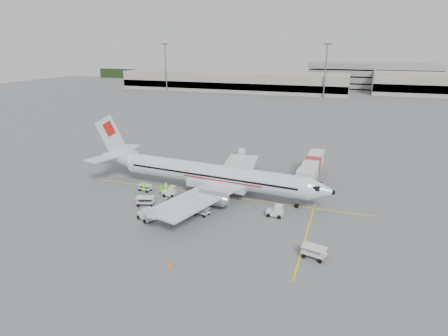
{
  "coord_description": "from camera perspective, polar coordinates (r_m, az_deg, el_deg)",
  "views": [
    {
      "loc": [
        17.81,
        -49.35,
        21.79
      ],
      "look_at": [
        0.0,
        2.0,
        3.8
      ],
      "focal_mm": 30.0,
      "sensor_mm": 36.0,
      "label": 1
    }
  ],
  "objects": [
    {
      "name": "mast_west",
      "position": [
        189.3,
        -8.85,
        14.84
      ],
      "size": [
        3.2,
        1.2,
        22.0
      ],
      "primitive_type": null,
      "color": "slate",
      "rests_on": "ground"
    },
    {
      "name": "stripe_lead",
      "position": [
        56.81,
        -0.66,
        -4.24
      ],
      "size": [
        44.0,
        0.2,
        0.01
      ],
      "primitive_type": "cube",
      "color": "yellow",
      "rests_on": "ground"
    },
    {
      "name": "belt_loader",
      "position": [
        53.78,
        -6.65,
        -4.34
      ],
      "size": [
        4.56,
        2.17,
        2.38
      ],
      "primitive_type": null,
      "rotation": [
        0.0,
        0.0,
        0.12
      ],
      "color": "silver",
      "rests_on": "ground"
    },
    {
      "name": "crew_a",
      "position": [
        58.4,
        -8.85,
        -2.96
      ],
      "size": [
        0.7,
        0.6,
        1.63
      ],
      "primitive_type": "imported",
      "rotation": [
        0.0,
        0.0,
        0.42
      ],
      "color": "#88F40E",
      "rests_on": "ground"
    },
    {
      "name": "cart_empty_b",
      "position": [
        42.06,
        13.56,
        -12.4
      ],
      "size": [
        2.85,
        2.09,
        1.34
      ],
      "primitive_type": null,
      "rotation": [
        0.0,
        0.0,
        -0.24
      ],
      "color": "silver",
      "rests_on": "ground"
    },
    {
      "name": "parking_garage",
      "position": [
        210.0,
        21.62,
        13.04
      ],
      "size": [
        62.0,
        24.0,
        14.0
      ],
      "primitive_type": null,
      "color": "slate",
      "rests_on": "ground"
    },
    {
      "name": "tug_mid",
      "position": [
        50.0,
        -11.83,
        -6.81
      ],
      "size": [
        2.67,
        2.26,
        1.79
      ],
      "primitive_type": null,
      "rotation": [
        0.0,
        0.0,
        -0.49
      ],
      "color": "silver",
      "rests_on": "ground"
    },
    {
      "name": "cone_port",
      "position": [
        73.44,
        0.23,
        1.29
      ],
      "size": [
        0.35,
        0.35,
        0.58
      ],
      "primitive_type": "cone",
      "color": "orange",
      "rests_on": "ground"
    },
    {
      "name": "cone_stbd",
      "position": [
        40.15,
        -8.3,
        -14.17
      ],
      "size": [
        0.44,
        0.44,
        0.71
      ],
      "primitive_type": "cone",
      "color": "orange",
      "rests_on": "ground"
    },
    {
      "name": "crew_b",
      "position": [
        57.04,
        -9.52,
        -3.48
      ],
      "size": [
        1.06,
        1.02,
        1.73
      ],
      "primitive_type": "imported",
      "rotation": [
        0.0,
        0.0,
        -0.62
      ],
      "color": "#88F40E",
      "rests_on": "ground"
    },
    {
      "name": "cone_nose",
      "position": [
        56.5,
        12.28,
        -4.44
      ],
      "size": [
        0.42,
        0.42,
        0.69
      ],
      "primitive_type": "cone",
      "color": "orange",
      "rests_on": "ground"
    },
    {
      "name": "cart_loaded_a",
      "position": [
        54.41,
        -11.9,
        -4.98
      ],
      "size": [
        2.77,
        2.06,
        1.29
      ],
      "primitive_type": null,
      "rotation": [
        0.0,
        0.0,
        0.27
      ],
      "color": "silver",
      "rests_on": "ground"
    },
    {
      "name": "ground",
      "position": [
        56.81,
        -0.66,
        -4.24
      ],
      "size": [
        360.0,
        360.0,
        0.0
      ],
      "primitive_type": "plane",
      "color": "#56595B"
    },
    {
      "name": "aircraft",
      "position": [
        55.79,
        -1.75,
        1.11
      ],
      "size": [
        40.84,
        33.25,
        10.6
      ],
      "primitive_type": null,
      "rotation": [
        0.0,
        0.0,
        -0.08
      ],
      "color": "silver",
      "rests_on": "ground"
    },
    {
      "name": "tug_aft",
      "position": [
        57.0,
        -8.33,
        -3.54
      ],
      "size": [
        2.07,
        1.32,
        1.52
      ],
      "primitive_type": null,
      "rotation": [
        0.0,
        0.0,
        0.1
      ],
      "color": "silver",
      "rests_on": "ground"
    },
    {
      "name": "tug_fore",
      "position": [
        50.41,
        7.76,
        -6.44
      ],
      "size": [
        2.19,
        1.3,
        1.66
      ],
      "primitive_type": null,
      "rotation": [
        0.0,
        0.0,
        -0.03
      ],
      "color": "silver",
      "rests_on": "ground"
    },
    {
      "name": "stripe_cross",
      "position": [
        46.9,
        12.44,
        -9.84
      ],
      "size": [
        0.2,
        20.0,
        0.01
      ],
      "primitive_type": "cube",
      "color": "yellow",
      "rests_on": "ground"
    },
    {
      "name": "terminal_west",
      "position": [
        189.23,
        1.29,
        13.07
      ],
      "size": [
        110.0,
        22.0,
        9.0
      ],
      "primitive_type": null,
      "color": "gray",
      "rests_on": "ground"
    },
    {
      "name": "crew_d",
      "position": [
        59.33,
        -12.16,
        -2.78
      ],
      "size": [
        1.07,
        0.87,
        1.71
      ],
      "primitive_type": "imported",
      "rotation": [
        0.0,
        0.0,
        3.67
      ],
      "color": "#88F40E",
      "rests_on": "ground"
    },
    {
      "name": "cart_loaded_b",
      "position": [
        59.69,
        -11.93,
        -2.97
      ],
      "size": [
        2.21,
        1.53,
        1.06
      ],
      "primitive_type": null,
      "rotation": [
        0.0,
        0.0,
        -0.17
      ],
      "color": "silver",
      "rests_on": "ground"
    },
    {
      "name": "jet_bridge",
      "position": [
        62.97,
        13.27,
        -0.37
      ],
      "size": [
        3.56,
        16.45,
        4.3
      ],
      "primitive_type": null,
      "rotation": [
        0.0,
        0.0,
        -0.03
      ],
      "color": "silver",
      "rests_on": "ground"
    },
    {
      "name": "cart_empty_a",
      "position": [
        50.46,
        -3.41,
        -6.6
      ],
      "size": [
        2.4,
        1.75,
        1.12
      ],
      "primitive_type": null,
      "rotation": [
        0.0,
        0.0,
        -0.24
      ],
      "color": "silver",
      "rests_on": "ground"
    },
    {
      "name": "crew_c",
      "position": [
        56.68,
        -7.83,
        -3.45
      ],
      "size": [
        1.18,
        1.4,
        1.88
      ],
      "primitive_type": "imported",
      "rotation": [
        0.0,
        0.0,
        2.05
      ],
      "color": "#88F40E",
      "rests_on": "ground"
    },
    {
      "name": "treeline",
      "position": [
        225.84,
        14.92,
        12.95
      ],
      "size": [
        300.0,
        3.0,
        6.0
      ],
      "primitive_type": null,
      "color": "black",
      "rests_on": "ground"
    },
    {
      "name": "mast_center",
      "position": [
        168.19,
        15.18,
        14.03
      ],
      "size": [
        3.2,
        1.2,
        22.0
      ],
      "primitive_type": null,
      "color": "slate",
      "rests_on": "ground"
    }
  ]
}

